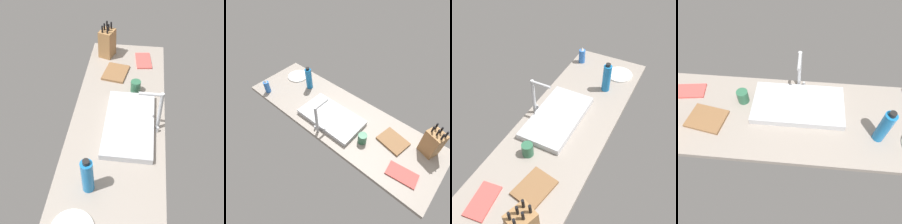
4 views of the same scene
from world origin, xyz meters
The scene contains 10 objects.
countertop_slab centered at (0.00, 0.00, 1.75)cm, with size 192.09×61.38×3.50cm, color gray.
sink_basin centered at (2.05, 7.68, 5.67)cm, with size 56.99×31.11×4.34cm, color #B7BABF.
faucet centered at (1.30, 24.06, 20.51)cm, with size 5.50×14.91×28.76cm.
knife_block centered at (-77.99, -16.90, 15.24)cm, with size 15.27×14.08×28.46cm.
cutting_board centered at (-52.93, -7.02, 4.40)cm, with size 22.28×17.31×1.80cm, color brown.
soap_bottle centered at (76.63, 22.72, 9.97)cm, with size 5.55×5.55×14.77cm.
water_bottle centered at (49.20, -10.40, 14.88)cm, with size 6.44×6.44×24.26cm.
dinner_plate centered at (72.91, -14.13, 4.10)cm, with size 21.53×21.53×1.20cm, color white.
dish_towel centered at (-72.39, 13.97, 4.10)cm, with size 21.90×12.02×1.20cm, color #CC4C47.
coffee_mug centered at (-33.62, 9.55, 7.86)cm, with size 7.22×7.22×8.72cm, color #2D6647.
Camera 2 is at (-77.90, 90.54, 137.01)cm, focal length 31.06 mm.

